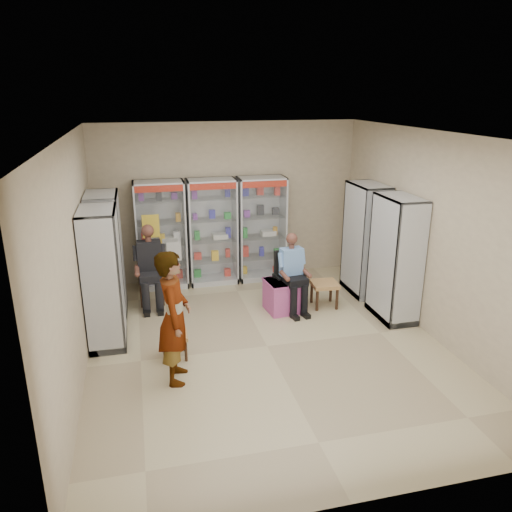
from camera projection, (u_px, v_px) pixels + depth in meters
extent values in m
plane|color=tan|center=(267.00, 346.00, 7.24)|extent=(6.00, 6.00, 0.00)
cube|color=#C0AF8F|center=(228.00, 202.00, 9.54)|extent=(5.00, 0.02, 3.00)
cube|color=#C0AF8F|center=(363.00, 357.00, 4.00)|extent=(5.00, 0.02, 3.00)
cube|color=#C0AF8F|center=(74.00, 262.00, 6.21)|extent=(0.02, 6.00, 3.00)
cube|color=#C0AF8F|center=(432.00, 236.00, 7.33)|extent=(0.02, 6.00, 3.00)
cube|color=beige|center=(269.00, 135.00, 6.30)|extent=(5.00, 6.00, 0.02)
cube|color=silver|center=(161.00, 235.00, 9.16)|extent=(0.90, 0.50, 2.00)
cube|color=#9D9EA4|center=(212.00, 232.00, 9.37)|extent=(0.90, 0.50, 2.00)
cube|color=#9FA1A6|center=(261.00, 229.00, 9.58)|extent=(0.90, 0.50, 2.00)
cube|color=#B7BABF|center=(365.00, 240.00, 8.90)|extent=(0.90, 0.50, 2.00)
cube|color=#A4A7AB|center=(396.00, 259.00, 7.88)|extent=(0.90, 0.50, 2.00)
cube|color=#A8AAAF|center=(107.00, 254.00, 8.09)|extent=(0.90, 0.50, 2.00)
cube|color=#B8B9C0|center=(103.00, 278.00, 7.08)|extent=(0.90, 0.50, 2.00)
cube|color=#301F13|center=(151.00, 277.00, 8.60)|extent=(0.42, 0.42, 0.94)
cube|color=black|center=(289.00, 280.00, 8.38)|extent=(0.61, 0.61, 0.98)
cube|color=#AA447F|center=(283.00, 296.00, 8.34)|extent=(0.61, 0.59, 0.53)
cylinder|color=#611108|center=(284.00, 278.00, 8.24)|extent=(0.07, 0.07, 0.11)
cube|color=#B1744A|center=(324.00, 294.00, 8.53)|extent=(0.46, 0.46, 0.43)
cube|color=#A98247|center=(175.00, 345.00, 6.90)|extent=(0.37, 0.37, 0.36)
imported|color=gray|center=(174.00, 317.00, 6.16)|extent=(0.50, 0.68, 1.73)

